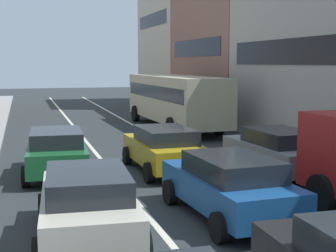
% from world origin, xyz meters
% --- Properties ---
extents(lane_stripe_left, '(0.16, 60.00, 0.01)m').
position_xyz_m(lane_stripe_left, '(-1.70, 20.00, 0.01)').
color(lane_stripe_left, silver).
rests_on(lane_stripe_left, ground).
extents(lane_stripe_right, '(0.16, 60.00, 0.01)m').
position_xyz_m(lane_stripe_right, '(1.70, 20.00, 0.01)').
color(lane_stripe_right, silver).
rests_on(lane_stripe_right, ground).
extents(building_row_right, '(7.20, 43.90, 13.45)m').
position_xyz_m(building_row_right, '(9.90, 23.67, 5.19)').
color(building_row_right, beige).
rests_on(building_row_right, ground).
extents(traffic_light_pole, '(3.58, 0.38, 5.50)m').
position_xyz_m(traffic_light_pole, '(-4.45, -0.64, 3.82)').
color(traffic_light_pole, '#2D2D33').
rests_on(traffic_light_pole, ground).
extents(sedan_centre_lane_second, '(2.25, 4.39, 1.49)m').
position_xyz_m(sedan_centre_lane_second, '(0.10, 7.29, 0.80)').
color(sedan_centre_lane_second, '#194C8C').
rests_on(sedan_centre_lane_second, ground).
extents(wagon_left_lane_second, '(2.30, 4.41, 1.49)m').
position_xyz_m(wagon_left_lane_second, '(-3.27, 6.71, 0.80)').
color(wagon_left_lane_second, beige).
rests_on(wagon_left_lane_second, ground).
extents(hatchback_centre_lane_third, '(2.14, 4.34, 1.49)m').
position_xyz_m(hatchback_centre_lane_third, '(0.02, 12.53, 0.80)').
color(hatchback_centre_lane_third, '#B29319').
rests_on(hatchback_centre_lane_third, ground).
extents(sedan_left_lane_third, '(2.25, 4.39, 1.49)m').
position_xyz_m(sedan_left_lane_third, '(-3.46, 12.98, 0.80)').
color(sedan_left_lane_third, '#19592D').
rests_on(sedan_left_lane_third, ground).
extents(sedan_right_lane_behind_truck, '(2.21, 4.37, 1.49)m').
position_xyz_m(sedan_right_lane_behind_truck, '(3.42, 11.05, 0.80)').
color(sedan_right_lane_behind_truck, gray).
rests_on(sedan_right_lane_behind_truck, ground).
extents(bus_mid_queue_primary, '(3.04, 10.57, 2.90)m').
position_xyz_m(bus_mid_queue_primary, '(3.60, 22.91, 1.76)').
color(bus_mid_queue_primary, '#BFB793').
rests_on(bus_mid_queue_primary, ground).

